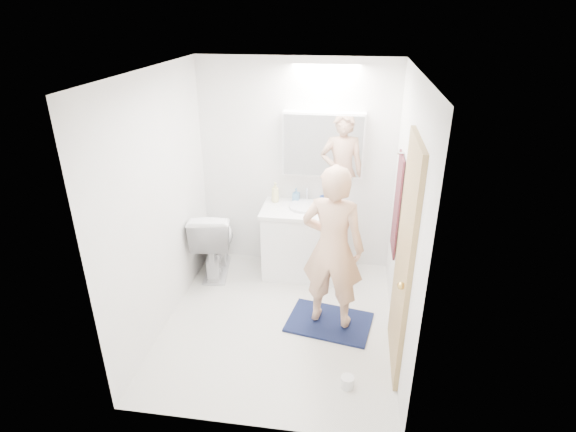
% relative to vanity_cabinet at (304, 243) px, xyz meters
% --- Properties ---
extents(floor, '(2.50, 2.50, 0.00)m').
position_rel_vanity_cabinet_xyz_m(floor, '(-0.13, -0.96, -0.39)').
color(floor, silver).
rests_on(floor, ground).
extents(ceiling, '(2.50, 2.50, 0.00)m').
position_rel_vanity_cabinet_xyz_m(ceiling, '(-0.13, -0.96, 2.01)').
color(ceiling, white).
rests_on(ceiling, floor).
extents(wall_back, '(2.50, 0.00, 2.50)m').
position_rel_vanity_cabinet_xyz_m(wall_back, '(-0.13, 0.29, 0.81)').
color(wall_back, white).
rests_on(wall_back, floor).
extents(wall_front, '(2.50, 0.00, 2.50)m').
position_rel_vanity_cabinet_xyz_m(wall_front, '(-0.13, -2.21, 0.81)').
color(wall_front, white).
rests_on(wall_front, floor).
extents(wall_left, '(0.00, 2.50, 2.50)m').
position_rel_vanity_cabinet_xyz_m(wall_left, '(-1.23, -0.96, 0.81)').
color(wall_left, white).
rests_on(wall_left, floor).
extents(wall_right, '(0.00, 2.50, 2.50)m').
position_rel_vanity_cabinet_xyz_m(wall_right, '(0.97, -0.96, 0.81)').
color(wall_right, white).
rests_on(wall_right, floor).
extents(vanity_cabinet, '(0.90, 0.55, 0.78)m').
position_rel_vanity_cabinet_xyz_m(vanity_cabinet, '(0.00, 0.00, 0.00)').
color(vanity_cabinet, white).
rests_on(vanity_cabinet, floor).
extents(countertop, '(0.95, 0.58, 0.04)m').
position_rel_vanity_cabinet_xyz_m(countertop, '(0.00, -0.00, 0.41)').
color(countertop, white).
rests_on(countertop, vanity_cabinet).
extents(sink_basin, '(0.36, 0.36, 0.03)m').
position_rel_vanity_cabinet_xyz_m(sink_basin, '(0.00, 0.03, 0.45)').
color(sink_basin, silver).
rests_on(sink_basin, countertop).
extents(faucet, '(0.02, 0.02, 0.16)m').
position_rel_vanity_cabinet_xyz_m(faucet, '(0.00, 0.22, 0.51)').
color(faucet, silver).
rests_on(faucet, countertop).
extents(medicine_cabinet, '(0.88, 0.14, 0.70)m').
position_rel_vanity_cabinet_xyz_m(medicine_cabinet, '(0.17, 0.21, 1.11)').
color(medicine_cabinet, white).
rests_on(medicine_cabinet, wall_back).
extents(mirror_panel, '(0.84, 0.01, 0.66)m').
position_rel_vanity_cabinet_xyz_m(mirror_panel, '(0.17, 0.13, 1.11)').
color(mirror_panel, silver).
rests_on(mirror_panel, medicine_cabinet).
extents(toilet, '(0.57, 0.85, 0.81)m').
position_rel_vanity_cabinet_xyz_m(toilet, '(-1.03, -0.11, 0.01)').
color(toilet, white).
rests_on(toilet, floor).
extents(bath_rug, '(0.89, 0.68, 0.02)m').
position_rel_vanity_cabinet_xyz_m(bath_rug, '(0.36, -0.91, -0.38)').
color(bath_rug, '#131B3B').
rests_on(bath_rug, floor).
extents(person, '(0.64, 0.48, 1.60)m').
position_rel_vanity_cabinet_xyz_m(person, '(0.36, -0.91, 0.46)').
color(person, '#DBA683').
rests_on(person, bath_rug).
extents(door, '(0.04, 0.80, 2.00)m').
position_rel_vanity_cabinet_xyz_m(door, '(0.95, -1.31, 0.61)').
color(door, '#A28551').
rests_on(door, wall_right).
extents(door_knob, '(0.06, 0.06, 0.06)m').
position_rel_vanity_cabinet_xyz_m(door_knob, '(0.91, -1.61, 0.56)').
color(door_knob, gold).
rests_on(door_knob, door).
extents(towel, '(0.02, 0.42, 1.00)m').
position_rel_vanity_cabinet_xyz_m(towel, '(0.95, -0.41, 0.71)').
color(towel, black).
rests_on(towel, wall_right).
extents(towel_hook, '(0.07, 0.02, 0.02)m').
position_rel_vanity_cabinet_xyz_m(towel_hook, '(0.93, -0.41, 1.23)').
color(towel_hook, silver).
rests_on(towel_hook, wall_right).
extents(soap_bottle_a, '(0.13, 0.13, 0.23)m').
position_rel_vanity_cabinet_xyz_m(soap_bottle_a, '(-0.36, 0.15, 0.55)').
color(soap_bottle_a, beige).
rests_on(soap_bottle_a, countertop).
extents(soap_bottle_b, '(0.08, 0.08, 0.16)m').
position_rel_vanity_cabinet_xyz_m(soap_bottle_b, '(-0.12, 0.18, 0.51)').
color(soap_bottle_b, '#5285B0').
rests_on(soap_bottle_b, countertop).
extents(toothbrush_cup, '(0.12, 0.12, 0.09)m').
position_rel_vanity_cabinet_xyz_m(toothbrush_cup, '(0.20, 0.16, 0.48)').
color(toothbrush_cup, '#3A5CAE').
rests_on(toothbrush_cup, countertop).
extents(toilet_paper_roll, '(0.11, 0.11, 0.10)m').
position_rel_vanity_cabinet_xyz_m(toilet_paper_roll, '(0.56, -1.72, -0.34)').
color(toilet_paper_roll, white).
rests_on(toilet_paper_roll, floor).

